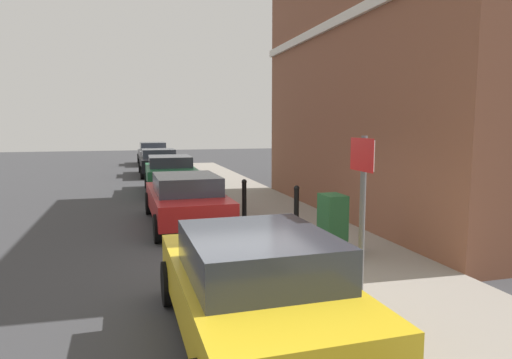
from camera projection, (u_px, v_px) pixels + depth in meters
name	position (u px, v px, depth m)	size (l,w,h in m)	color
ground	(246.00, 264.00, 8.41)	(80.00, 80.00, 0.00)	#38383A
sidewalk	(256.00, 202.00, 14.64)	(2.64, 30.00, 0.15)	gray
corner_building	(429.00, 74.00, 12.69)	(6.11, 10.47, 8.05)	brown
car_yellow	(254.00, 285.00, 5.25)	(1.95, 3.98, 1.39)	gold
car_red	(186.00, 198.00, 11.61)	(1.95, 4.46, 1.33)	maroon
car_green	(170.00, 173.00, 17.29)	(1.96, 4.04, 1.40)	#195933
car_black	(159.00, 162.00, 23.17)	(1.98, 4.21, 1.36)	black
car_grey	(153.00, 153.00, 29.56)	(1.96, 4.09, 1.46)	slate
utility_cabinet	(332.00, 227.00, 8.44)	(0.46, 0.61, 1.15)	#1E4C28
bollard_near_cabinet	(296.00, 206.00, 10.52)	(0.14, 0.14, 1.04)	black
bollard_far_kerb	(244.00, 197.00, 11.73)	(0.14, 0.14, 1.04)	black
street_sign	(362.00, 195.00, 5.99)	(0.08, 0.60, 2.30)	#59595B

